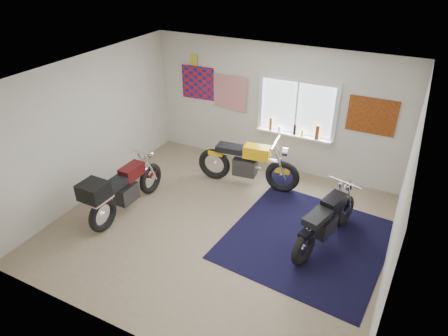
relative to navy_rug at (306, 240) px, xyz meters
The scene contains 10 objects.
ground 1.53m from the navy_rug, 167.69° to the right, with size 5.50×5.50×0.00m, color #9E896B.
room_shell 2.24m from the navy_rug, 167.69° to the right, with size 5.50×5.50×5.50m.
navy_rug is the anchor object (origin of this frame).
window_assembly 2.73m from the navy_rug, 114.79° to the left, with size 1.66×0.17×1.26m.
oil_bottles 2.49m from the navy_rug, 113.73° to the left, with size 1.08×0.09×0.30m.
flag_display 4.55m from the navy_rug, 147.56° to the left, with size 1.60×0.10×1.17m.
triumph_poster 2.69m from the navy_rug, 77.95° to the left, with size 0.90×0.03×0.70m, color #A54C14.
yellow_triumph 2.07m from the navy_rug, 144.25° to the left, with size 2.15×0.64×1.08m.
black_chrome_bike 0.50m from the navy_rug, 15.33° to the left, with size 0.73×1.87×0.98m.
maroon_tourer 3.38m from the navy_rug, 166.38° to the right, with size 0.60×1.98×1.01m.
Camera 1 is at (2.60, -5.00, 4.43)m, focal length 32.00 mm.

